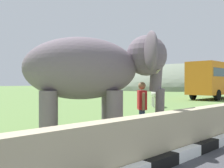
{
  "coord_description": "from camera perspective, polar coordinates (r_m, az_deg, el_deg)",
  "views": [
    {
      "loc": [
        -2.05,
        0.9,
        1.65
      ],
      "look_at": [
        2.64,
        5.91,
        1.6
      ],
      "focal_mm": 40.46,
      "sensor_mm": 36.0,
      "label": 1
    }
  ],
  "objects": [
    {
      "name": "person_handler",
      "position": [
        7.75,
        6.8,
        -4.95
      ],
      "size": [
        0.49,
        0.56,
        1.66
      ],
      "color": "navy",
      "rests_on": "ground_plane"
    },
    {
      "name": "elephant",
      "position": [
        6.98,
        -4.04,
        3.05
      ],
      "size": [
        3.95,
        3.54,
        2.99
      ],
      "color": "slate",
      "rests_on": "ground_plane"
    },
    {
      "name": "cow_near",
      "position": [
        17.2,
        9.83,
        -2.18
      ],
      "size": [
        1.67,
        1.6,
        1.23
      ],
      "color": "beige",
      "rests_on": "ground_plane"
    },
    {
      "name": "bus_orange",
      "position": [
        27.17,
        22.5,
        1.3
      ],
      "size": [
        8.45,
        2.94,
        3.5
      ],
      "color": "orange",
      "rests_on": "ground_plane"
    },
    {
      "name": "hill_east",
      "position": [
        66.25,
        16.33,
        -1.02
      ],
      "size": [
        45.81,
        36.65,
        12.39
      ],
      "color": "slate",
      "rests_on": "ground_plane"
    },
    {
      "name": "barrier_parapet",
      "position": [
        5.25,
        9.11,
        -12.24
      ],
      "size": [
        28.0,
        0.36,
        1.0
      ],
      "primitive_type": "cube",
      "color": "tan",
      "rests_on": "ground_plane"
    }
  ]
}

